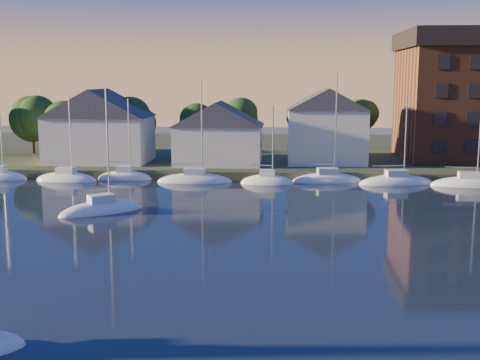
# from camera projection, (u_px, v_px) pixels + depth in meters

# --- Properties ---
(shoreline_land) EXTENTS (160.00, 50.00, 2.00)m
(shoreline_land) POSITION_uv_depth(u_px,v_px,m) (268.00, 155.00, 95.82)
(shoreline_land) COLOR #313A21
(shoreline_land) RESTS_ON ground
(wooden_dock) EXTENTS (120.00, 3.00, 1.00)m
(wooden_dock) POSITION_uv_depth(u_px,v_px,m) (264.00, 178.00, 73.20)
(wooden_dock) COLOR brown
(wooden_dock) RESTS_ON ground
(clubhouse_west) EXTENTS (13.65, 9.45, 9.64)m
(clubhouse_west) POSITION_uv_depth(u_px,v_px,m) (99.00, 125.00, 79.62)
(clubhouse_west) COLOR silver
(clubhouse_west) RESTS_ON shoreline_land
(clubhouse_centre) EXTENTS (11.55, 8.40, 8.08)m
(clubhouse_centre) POSITION_uv_depth(u_px,v_px,m) (219.00, 132.00, 77.67)
(clubhouse_centre) COLOR silver
(clubhouse_centre) RESTS_ON shoreline_land
(clubhouse_east) EXTENTS (10.50, 8.40, 9.80)m
(clubhouse_east) POSITION_uv_depth(u_px,v_px,m) (327.00, 125.00, 78.54)
(clubhouse_east) COLOR silver
(clubhouse_east) RESTS_ON shoreline_land
(tree_line) EXTENTS (93.40, 5.40, 8.90)m
(tree_line) POSITION_uv_depth(u_px,v_px,m) (281.00, 114.00, 82.69)
(tree_line) COLOR #362218
(tree_line) RESTS_ON shoreline_land
(moored_fleet) EXTENTS (95.50, 2.40, 12.05)m
(moored_fleet) POSITION_uv_depth(u_px,v_px,m) (297.00, 182.00, 69.96)
(moored_fleet) COLOR white
(moored_fleet) RESTS_ON ground
(drifting_sailboat_left) EXTENTS (7.90, 6.83, 12.23)m
(drifting_sailboat_left) POSITION_uv_depth(u_px,v_px,m) (102.00, 211.00, 54.43)
(drifting_sailboat_left) COLOR white
(drifting_sailboat_left) RESTS_ON ground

